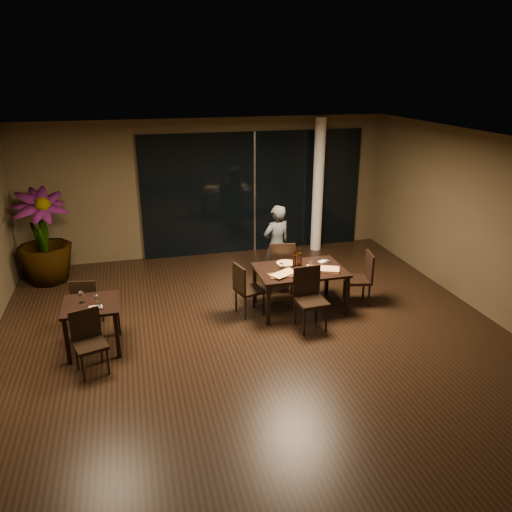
# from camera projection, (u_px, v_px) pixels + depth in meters

# --- Properties ---
(ground) EXTENTS (8.00, 8.00, 0.00)m
(ground) POSITION_uv_depth(u_px,v_px,m) (255.00, 338.00, 7.81)
(ground) COLOR black
(ground) RESTS_ON ground
(wall_back) EXTENTS (8.00, 0.10, 3.00)m
(wall_back) POSITION_uv_depth(u_px,v_px,m) (209.00, 188.00, 10.96)
(wall_back) COLOR #443924
(wall_back) RESTS_ON ground
(wall_front) EXTENTS (8.00, 0.10, 3.00)m
(wall_front) POSITION_uv_depth(u_px,v_px,m) (394.00, 429.00, 3.62)
(wall_front) COLOR #443924
(wall_front) RESTS_ON ground
(wall_right) EXTENTS (0.10, 8.00, 3.00)m
(wall_right) POSITION_uv_depth(u_px,v_px,m) (492.00, 227.00, 8.24)
(wall_right) COLOR #443924
(wall_right) RESTS_ON ground
(ceiling) EXTENTS (8.00, 8.00, 0.04)m
(ceiling) POSITION_uv_depth(u_px,v_px,m) (255.00, 142.00, 6.75)
(ceiling) COLOR silver
(ceiling) RESTS_ON wall_back
(window_panel) EXTENTS (5.00, 0.06, 2.70)m
(window_panel) POSITION_uv_depth(u_px,v_px,m) (254.00, 193.00, 11.16)
(window_panel) COLOR black
(window_panel) RESTS_ON ground
(column) EXTENTS (0.24, 0.24, 3.00)m
(column) POSITION_uv_depth(u_px,v_px,m) (318.00, 186.00, 11.16)
(column) COLOR white
(column) RESTS_ON ground
(main_table) EXTENTS (1.50, 1.00, 0.75)m
(main_table) POSITION_uv_depth(u_px,v_px,m) (300.00, 273.00, 8.54)
(main_table) COLOR black
(main_table) RESTS_ON ground
(side_table) EXTENTS (0.80, 0.80, 0.75)m
(side_table) POSITION_uv_depth(u_px,v_px,m) (92.00, 311.00, 7.30)
(side_table) COLOR black
(side_table) RESTS_ON ground
(chair_main_far) EXTENTS (0.55, 0.55, 1.01)m
(chair_main_far) POSITION_uv_depth(u_px,v_px,m) (281.00, 264.00, 9.23)
(chair_main_far) COLOR black
(chair_main_far) RESTS_ON ground
(chair_main_near) EXTENTS (0.49, 0.49, 1.00)m
(chair_main_near) POSITION_uv_depth(u_px,v_px,m) (309.00, 295.00, 7.99)
(chair_main_near) COLOR black
(chair_main_near) RESTS_ON ground
(chair_main_left) EXTENTS (0.52, 0.52, 0.92)m
(chair_main_left) POSITION_uv_depth(u_px,v_px,m) (245.00, 287.00, 8.38)
(chair_main_left) COLOR black
(chair_main_left) RESTS_ON ground
(chair_main_right) EXTENTS (0.52, 0.52, 0.95)m
(chair_main_right) POSITION_uv_depth(u_px,v_px,m) (362.00, 276.00, 8.80)
(chair_main_right) COLOR black
(chair_main_right) RESTS_ON ground
(chair_side_far) EXTENTS (0.47, 0.47, 0.88)m
(chair_side_far) POSITION_uv_depth(u_px,v_px,m) (86.00, 301.00, 7.92)
(chair_side_far) COLOR black
(chair_side_far) RESTS_ON ground
(chair_side_near) EXTENTS (0.52, 0.52, 0.89)m
(chair_side_near) POSITION_uv_depth(u_px,v_px,m) (88.00, 338.00, 6.83)
(chair_side_near) COLOR black
(chair_side_near) RESTS_ON ground
(diner) EXTENTS (0.61, 0.50, 1.57)m
(diner) POSITION_uv_depth(u_px,v_px,m) (276.00, 245.00, 9.55)
(diner) COLOR #2F3235
(diner) RESTS_ON ground
(potted_plant) EXTENTS (1.29, 1.29, 1.84)m
(potted_plant) POSITION_uv_depth(u_px,v_px,m) (43.00, 237.00, 9.59)
(potted_plant) COLOR #1A4B19
(potted_plant) RESTS_ON ground
(pizza_board_left) EXTENTS (0.53, 0.29, 0.01)m
(pizza_board_left) POSITION_uv_depth(u_px,v_px,m) (284.00, 275.00, 8.25)
(pizza_board_left) COLOR #422315
(pizza_board_left) RESTS_ON main_table
(pizza_board_right) EXTENTS (0.63, 0.51, 0.01)m
(pizza_board_right) POSITION_uv_depth(u_px,v_px,m) (323.00, 270.00, 8.45)
(pizza_board_right) COLOR #452B16
(pizza_board_right) RESTS_ON main_table
(oblong_pizza_left) EXTENTS (0.49, 0.40, 0.02)m
(oblong_pizza_left) POSITION_uv_depth(u_px,v_px,m) (284.00, 274.00, 8.25)
(oblong_pizza_left) COLOR #69090B
(oblong_pizza_left) RESTS_ON pizza_board_left
(oblong_pizza_right) EXTENTS (0.58, 0.43, 0.02)m
(oblong_pizza_right) POSITION_uv_depth(u_px,v_px,m) (323.00, 269.00, 8.45)
(oblong_pizza_right) COLOR maroon
(oblong_pizza_right) RESTS_ON pizza_board_right
(round_pizza) EXTENTS (0.32, 0.32, 0.01)m
(round_pizza) POSITION_uv_depth(u_px,v_px,m) (286.00, 263.00, 8.74)
(round_pizza) COLOR #BA3914
(round_pizza) RESTS_ON main_table
(bottle_a) EXTENTS (0.07, 0.07, 0.33)m
(bottle_a) POSITION_uv_depth(u_px,v_px,m) (295.00, 259.00, 8.48)
(bottle_a) COLOR black
(bottle_a) RESTS_ON main_table
(bottle_b) EXTENTS (0.06, 0.06, 0.27)m
(bottle_b) POSITION_uv_depth(u_px,v_px,m) (301.00, 261.00, 8.49)
(bottle_b) COLOR black
(bottle_b) RESTS_ON main_table
(bottle_c) EXTENTS (0.07, 0.07, 0.33)m
(bottle_c) POSITION_uv_depth(u_px,v_px,m) (299.00, 257.00, 8.57)
(bottle_c) COLOR black
(bottle_c) RESTS_ON main_table
(tumbler_left) EXTENTS (0.07, 0.07, 0.08)m
(tumbler_left) POSITION_uv_depth(u_px,v_px,m) (281.00, 266.00, 8.54)
(tumbler_left) COLOR white
(tumbler_left) RESTS_ON main_table
(tumbler_right) EXTENTS (0.08, 0.08, 0.09)m
(tumbler_right) POSITION_uv_depth(u_px,v_px,m) (310.00, 264.00, 8.61)
(tumbler_right) COLOR white
(tumbler_right) RESTS_ON main_table
(napkin_near) EXTENTS (0.20, 0.16, 0.01)m
(napkin_near) POSITION_uv_depth(u_px,v_px,m) (332.00, 268.00, 8.53)
(napkin_near) COLOR white
(napkin_near) RESTS_ON main_table
(napkin_far) EXTENTS (0.20, 0.16, 0.01)m
(napkin_far) POSITION_uv_depth(u_px,v_px,m) (323.00, 261.00, 8.83)
(napkin_far) COLOR white
(napkin_far) RESTS_ON main_table
(wine_glass_a) EXTENTS (0.08, 0.08, 0.18)m
(wine_glass_a) POSITION_uv_depth(u_px,v_px,m) (81.00, 297.00, 7.25)
(wine_glass_a) COLOR white
(wine_glass_a) RESTS_ON side_table
(wine_glass_b) EXTENTS (0.07, 0.07, 0.16)m
(wine_glass_b) POSITION_uv_depth(u_px,v_px,m) (97.00, 300.00, 7.18)
(wine_glass_b) COLOR white
(wine_glass_b) RESTS_ON side_table
(side_napkin) EXTENTS (0.19, 0.14, 0.01)m
(side_napkin) POSITION_uv_depth(u_px,v_px,m) (96.00, 307.00, 7.12)
(side_napkin) COLOR silver
(side_napkin) RESTS_ON side_table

